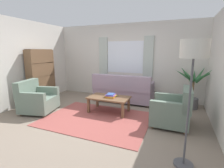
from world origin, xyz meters
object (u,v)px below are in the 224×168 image
Objects in this scene: armchair_right at (173,110)px; coffee_table at (109,99)px; armchair_left at (37,99)px; book_stack_on_table at (111,96)px; bookshelf at (42,78)px; potted_plant at (193,88)px; couch at (123,91)px; standing_lamp at (193,61)px.

coffee_table is at bearing -95.27° from armchair_right.
armchair_left is at bearing -80.48° from armchair_right.
armchair_right is 2.86× the size of book_stack_on_table.
bookshelf is at bearing -93.38° from armchair_right.
armchair_right is (3.52, 0.55, 0.00)m from armchair_left.
couch is at bearing -175.36° from potted_plant.
potted_plant is (2.12, 1.22, 0.23)m from coffee_table.
couch reaches higher than book_stack_on_table.
book_stack_on_table is 2.62m from standing_lamp.
standing_lamp is at bearing 69.02° from bookshelf.
book_stack_on_table is at bearing 0.39° from coffee_table.
standing_lamp reaches higher than bookshelf.
couch is 1.05m from coffee_table.
potted_plant is 4.70m from bookshelf.
book_stack_on_table is at bearing 87.35° from bookshelf.
armchair_left is (-1.90, -1.78, -0.01)m from couch.
book_stack_on_table is at bearing -83.09° from armchair_left.
couch is at bearing 110.65° from bookshelf.
coffee_table is at bearing 140.65° from standing_lamp.
couch is 2.10m from potted_plant.
potted_plant reaches higher than armchair_left.
bookshelf is (-2.45, 0.12, 0.39)m from coffee_table.
coffee_table is at bearing -179.61° from book_stack_on_table.
potted_plant is 0.73× the size of bookshelf.
coffee_table is 0.87× the size of potted_plant.
armchair_right is 1.49m from potted_plant.
standing_lamp is at bearing -40.18° from book_stack_on_table.
book_stack_on_table is (1.91, 0.72, 0.13)m from armchair_left.
bookshelf reaches higher than armchair_left.
coffee_table is 0.11m from book_stack_on_table.
standing_lamp is at bearing -116.22° from armchair_left.
bookshelf is (-2.50, 0.12, 0.29)m from book_stack_on_table.
potted_plant is at bearing 103.61° from bookshelf.
potted_plant is at bearing -77.76° from armchair_left.
bookshelf is at bearing 159.02° from standing_lamp.
bookshelf is 0.95× the size of standing_lamp.
armchair_left is 1.99m from coffee_table.
armchair_left is 4.44m from potted_plant.
couch is 2.03m from armchair_right.
book_stack_on_table is (-1.61, 0.17, 0.13)m from armchair_right.
standing_lamp is at bearing 9.82° from armchair_right.
book_stack_on_table is 0.17× the size of standing_lamp.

